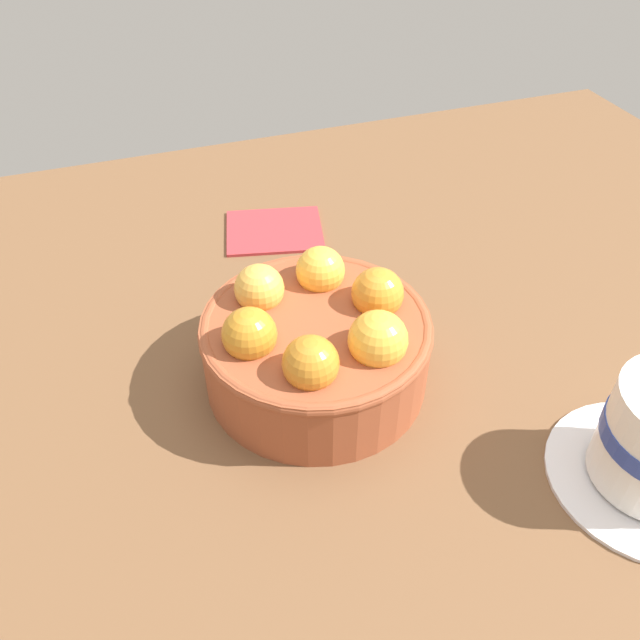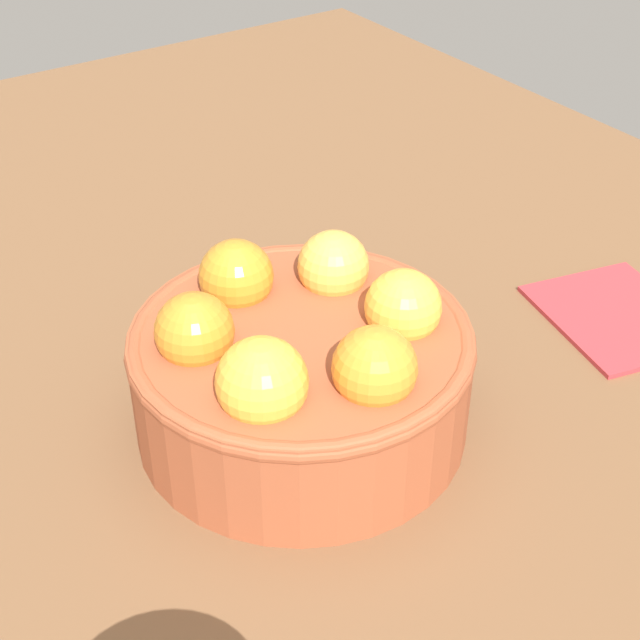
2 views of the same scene
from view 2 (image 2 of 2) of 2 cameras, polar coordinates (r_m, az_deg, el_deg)
name	(u,v)px [view 2 (image 2 of 2)]	position (r cm, az deg, el deg)	size (l,w,h in cm)	color
ground_plane	(303,453)	(50.13, -1.05, -7.99)	(110.42, 82.90, 4.10)	brown
terracotta_bowl	(301,366)	(46.33, -1.14, -2.79)	(16.71, 16.71, 8.57)	#9E4C2D
folded_napkin	(618,314)	(58.64, 17.40, 0.34)	(9.44, 7.91, 0.60)	#B23338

